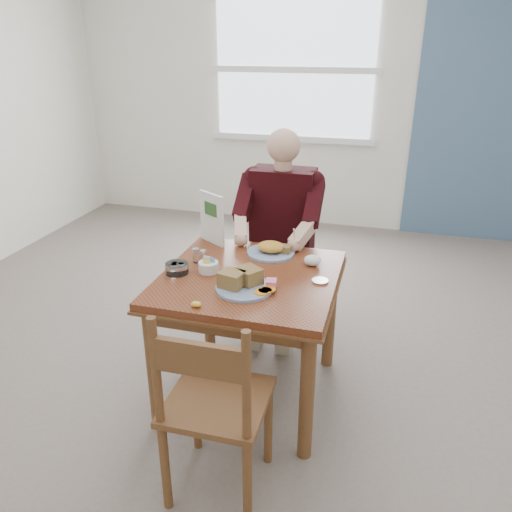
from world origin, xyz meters
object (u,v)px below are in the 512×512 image
(chair_far, at_px, (282,262))
(chair_near, at_px, (214,406))
(table, at_px, (249,294))
(diner, at_px, (280,220))
(near_plate, at_px, (244,282))
(far_plate, at_px, (272,249))

(chair_far, xyz_separation_m, chair_near, (0.05, -1.50, 0.00))
(table, xyz_separation_m, chair_far, (0.00, 0.80, -0.16))
(chair_far, distance_m, diner, 0.34)
(chair_far, xyz_separation_m, near_plate, (0.02, -0.95, 0.31))
(chair_far, height_order, diner, diner)
(table, distance_m, near_plate, 0.21)
(chair_far, bearing_deg, chair_near, -88.06)
(chair_far, relative_size, chair_near, 1.00)
(near_plate, bearing_deg, far_plate, 86.23)
(near_plate, xyz_separation_m, far_plate, (0.03, 0.46, -0.01))
(diner, bearing_deg, near_plate, -88.90)
(chair_far, bearing_deg, near_plate, -89.00)
(table, xyz_separation_m, chair_near, (0.05, -0.70, -0.16))
(chair_far, height_order, near_plate, chair_far)
(chair_near, bearing_deg, near_plate, 93.57)
(chair_near, distance_m, diner, 1.45)
(table, height_order, near_plate, near_plate)
(far_plate, bearing_deg, table, -98.80)
(chair_far, bearing_deg, diner, -89.99)
(near_plate, bearing_deg, diner, 91.10)
(near_plate, distance_m, far_plate, 0.46)
(diner, bearing_deg, far_plate, -83.45)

